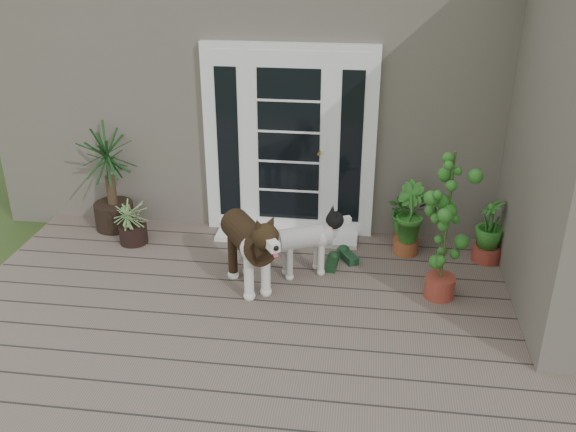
# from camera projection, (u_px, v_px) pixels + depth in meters

# --- Properties ---
(deck) EXTENTS (6.20, 4.60, 0.12)m
(deck) POSITION_uv_depth(u_px,v_px,m) (279.00, 350.00, 5.41)
(deck) COLOR #6B5B4C
(deck) RESTS_ON ground
(house_main) EXTENTS (7.40, 4.00, 3.10)m
(house_main) POSITION_uv_depth(u_px,v_px,m) (323.00, 71.00, 8.60)
(house_main) COLOR #665E54
(house_main) RESTS_ON ground
(door_unit) EXTENTS (1.90, 0.14, 2.15)m
(door_unit) POSITION_uv_depth(u_px,v_px,m) (289.00, 142.00, 6.93)
(door_unit) COLOR white
(door_unit) RESTS_ON deck
(door_step) EXTENTS (1.60, 0.40, 0.05)m
(door_step) POSITION_uv_depth(u_px,v_px,m) (287.00, 236.00, 7.20)
(door_step) COLOR white
(door_step) RESTS_ON deck
(brindle_dog) EXTENTS (0.87, 1.03, 0.80)m
(brindle_dog) POSITION_uv_depth(u_px,v_px,m) (248.00, 250.00, 6.08)
(brindle_dog) COLOR #302011
(brindle_dog) RESTS_ON deck
(white_dog) EXTENTS (0.79, 0.59, 0.61)m
(white_dog) POSITION_uv_depth(u_px,v_px,m) (304.00, 247.00, 6.34)
(white_dog) COLOR white
(white_dog) RESTS_ON deck
(spider_plant) EXTENTS (0.53, 0.53, 0.56)m
(spider_plant) POSITION_uv_depth(u_px,v_px,m) (132.00, 220.00, 6.99)
(spider_plant) COLOR #869F62
(spider_plant) RESTS_ON deck
(yucca) EXTENTS (1.12, 1.12, 1.23)m
(yucca) POSITION_uv_depth(u_px,v_px,m) (110.00, 179.00, 7.19)
(yucca) COLOR #113412
(yucca) RESTS_ON deck
(herb_a) EXTENTS (0.62, 0.62, 0.57)m
(herb_a) POSITION_uv_depth(u_px,v_px,m) (406.00, 222.00, 6.93)
(herb_a) COLOR #1A5C1D
(herb_a) RESTS_ON deck
(herb_b) EXTENTS (0.51, 0.51, 0.59)m
(herb_b) POSITION_uv_depth(u_px,v_px,m) (407.00, 228.00, 6.76)
(herb_b) COLOR #164E18
(herb_b) RESTS_ON deck
(herb_c) EXTENTS (0.40, 0.40, 0.56)m
(herb_c) POSITION_uv_depth(u_px,v_px,m) (489.00, 236.00, 6.61)
(herb_c) COLOR #195819
(herb_c) RESTS_ON deck
(sapling) EXTENTS (0.55, 0.55, 1.52)m
(sapling) POSITION_uv_depth(u_px,v_px,m) (447.00, 225.00, 5.76)
(sapling) COLOR #1C6321
(sapling) RESTS_ON deck
(clog_left) EXTENTS (0.31, 0.38, 0.10)m
(clog_left) POSITION_uv_depth(u_px,v_px,m) (348.00, 255.00, 6.72)
(clog_left) COLOR #173A1F
(clog_left) RESTS_ON deck
(clog_right) EXTENTS (0.19, 0.35, 0.10)m
(clog_right) POSITION_uv_depth(u_px,v_px,m) (332.00, 262.00, 6.59)
(clog_right) COLOR black
(clog_right) RESTS_ON deck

